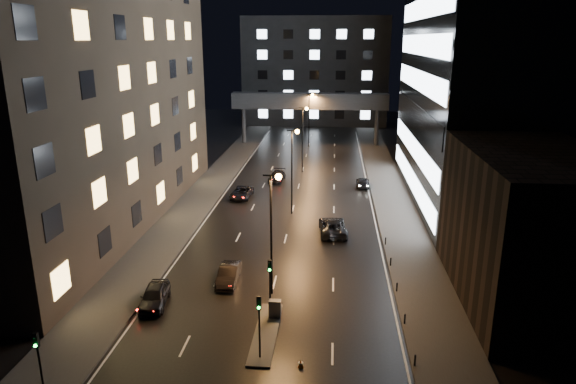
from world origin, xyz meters
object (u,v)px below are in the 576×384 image
car_away_b (229,274)px  car_away_d (277,176)px  car_toward_a (333,226)px  car_toward_b (363,182)px  car_away_c (242,193)px  car_away_a (155,296)px  utility_cabinet (275,309)px

car_away_b → car_away_d: car_away_b is taller
car_toward_a → car_toward_b: car_toward_a is taller
car_away_c → car_toward_b: car_away_c is taller
car_away_b → car_away_c: 24.34m
car_away_a → car_away_d: 37.53m
car_away_c → car_away_d: size_ratio=1.03×
car_away_d → car_toward_b: size_ratio=1.12×
car_toward_a → utility_cabinet: bearing=71.8°
car_toward_a → car_toward_b: size_ratio=1.35×
car_away_d → car_toward_a: size_ratio=0.83×
car_toward_a → car_away_c: bearing=-49.6°
car_away_b → utility_cabinet: (4.61, -5.51, 0.07)m
car_away_a → car_away_b: (4.97, 4.35, -0.05)m
car_away_a → car_away_b: car_away_a is taller
car_away_b → car_away_c: (-3.16, 24.14, -0.04)m
car_toward_a → utility_cabinet: size_ratio=4.41×
car_toward_a → utility_cabinet: 18.34m
car_away_c → car_away_d: (3.71, 8.63, 0.01)m
car_away_b → car_away_d: size_ratio=0.92×
car_toward_a → car_toward_b: (4.12, 18.52, -0.18)m
car_away_b → car_toward_b: size_ratio=1.03×
car_away_d → car_away_b: bearing=-86.8°
car_away_b → car_toward_b: bearing=65.5°
car_away_c → car_toward_a: (11.94, -11.79, 0.11)m
car_toward_b → car_away_a: bearing=64.4°
car_away_a → car_away_c: (1.81, 28.49, -0.09)m
car_toward_a → car_toward_b: bearing=-107.5°
car_away_b → car_away_c: bearing=95.6°
car_away_a → utility_cabinet: car_away_a is taller
car_away_d → utility_cabinet: size_ratio=3.68×
car_away_b → car_away_d: (0.55, 32.76, -0.03)m
car_away_d → utility_cabinet: 38.49m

